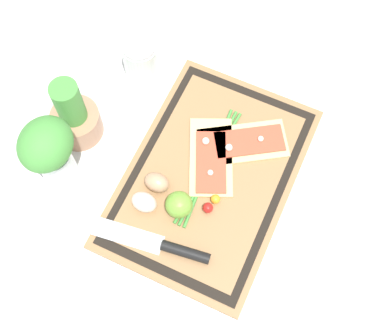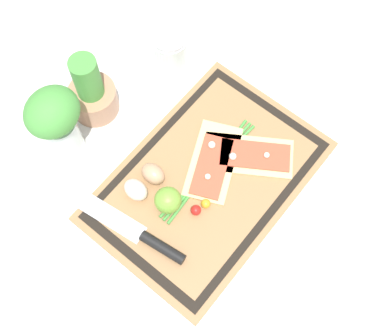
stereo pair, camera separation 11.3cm
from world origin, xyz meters
name	(u,v)px [view 1 (the left image)]	position (x,y,z in m)	size (l,w,h in m)	color
ground_plane	(210,178)	(0.00, 0.00, 0.00)	(6.00, 6.00, 0.00)	silver
cutting_board	(210,177)	(0.00, 0.00, 0.01)	(0.50, 0.34, 0.02)	#997047
pizza_slice_near	(244,143)	(0.10, -0.04, 0.02)	(0.18, 0.21, 0.02)	#DBBC7F
pizza_slice_far	(211,158)	(0.04, 0.01, 0.02)	(0.21, 0.16, 0.02)	#DBBC7F
knife	(165,246)	(-0.18, 0.02, 0.02)	(0.07, 0.28, 0.02)	silver
egg_brown	(157,182)	(-0.07, 0.09, 0.04)	(0.04, 0.05, 0.04)	tan
egg_pink	(144,202)	(-0.12, 0.10, 0.04)	(0.04, 0.05, 0.04)	beige
lime	(179,205)	(-0.10, 0.03, 0.04)	(0.06, 0.06, 0.06)	#70A838
cherry_tomato_red	(208,208)	(-0.07, -0.03, 0.03)	(0.02, 0.02, 0.02)	red
cherry_tomato_yellow	(215,199)	(-0.05, -0.03, 0.03)	(0.02, 0.02, 0.02)	gold
scallion_bunch	(209,166)	(0.02, 0.01, 0.02)	(0.29, 0.03, 0.01)	#47933D
herb_pot	(75,117)	(-0.02, 0.31, 0.06)	(0.11, 0.11, 0.18)	#AD7A5B
sauce_jar	(141,61)	(0.18, 0.26, 0.05)	(0.08, 0.08, 0.11)	silver
herb_glass	(50,152)	(-0.13, 0.29, 0.13)	(0.12, 0.10, 0.21)	silver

